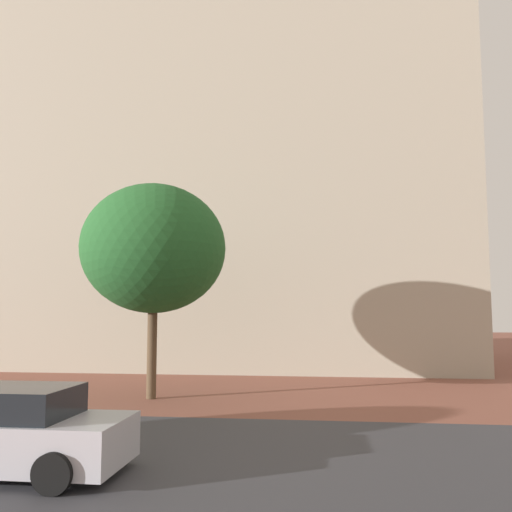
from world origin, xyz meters
The scene contains 4 objects.
ground_plane centered at (0.00, 10.00, 0.00)m, with size 120.00×120.00×0.00m, color brown.
street_asphalt_strip centered at (0.00, 8.43, 0.00)m, with size 120.00×7.25×0.00m, color #38383D.
landmark_building centered at (-2.96, 28.30, 10.68)m, with size 23.86×14.66×34.00m.
tree_curb_far centered at (-3.56, 14.86, 4.81)m, with size 4.69×4.69×6.92m.
Camera 1 is at (1.88, -2.21, 2.81)m, focal length 38.09 mm.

